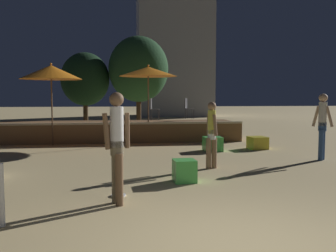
# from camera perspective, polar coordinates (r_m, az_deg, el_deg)

# --- Properties ---
(ground_plane) EXTENTS (120.00, 120.00, 0.00)m
(ground_plane) POSITION_cam_1_polar(r_m,az_deg,el_deg) (4.70, 11.25, -18.01)
(ground_plane) COLOR tan
(wooden_deck) EXTENTS (9.70, 2.66, 0.80)m
(wooden_deck) POSITION_cam_1_polar(r_m,az_deg,el_deg) (15.56, -7.60, -0.74)
(wooden_deck) COLOR brown
(wooden_deck) RESTS_ON ground
(patio_umbrella_0) EXTENTS (2.21, 2.21, 2.99)m
(patio_umbrella_0) POSITION_cam_1_polar(r_m,az_deg,el_deg) (14.25, -17.39, 7.82)
(patio_umbrella_0) COLOR brown
(patio_umbrella_0) RESTS_ON ground
(patio_umbrella_1) EXTENTS (2.19, 2.19, 2.99)m
(patio_umbrella_1) POSITION_cam_1_polar(r_m,az_deg,el_deg) (14.31, -3.04, 8.28)
(patio_umbrella_1) COLOR brown
(patio_umbrella_1) RESTS_ON ground
(cube_seat_0) EXTENTS (0.48, 0.48, 0.47)m
(cube_seat_0) POSITION_cam_1_polar(r_m,az_deg,el_deg) (7.91, 2.52, -6.83)
(cube_seat_0) COLOR #4CC651
(cube_seat_0) RESTS_ON ground
(cube_seat_1) EXTENTS (0.58, 0.58, 0.47)m
(cube_seat_1) POSITION_cam_1_polar(r_m,az_deg,el_deg) (12.36, 6.83, -2.73)
(cube_seat_1) COLOR #4CC651
(cube_seat_1) RESTS_ON ground
(cube_seat_3) EXTENTS (0.63, 0.63, 0.42)m
(cube_seat_3) POSITION_cam_1_polar(r_m,az_deg,el_deg) (13.10, 13.48, -2.51)
(cube_seat_3) COLOR yellow
(cube_seat_3) RESTS_ON ground
(person_0) EXTENTS (0.28, 0.46, 1.66)m
(person_0) POSITION_cam_1_polar(r_m,az_deg,el_deg) (9.33, 6.67, -1.05)
(person_0) COLOR #997051
(person_0) RESTS_ON ground
(person_3) EXTENTS (0.47, 0.30, 1.86)m
(person_3) POSITION_cam_1_polar(r_m,az_deg,el_deg) (6.22, -7.78, -2.46)
(person_3) COLOR #72664C
(person_3) RESTS_ON ground
(person_4) EXTENTS (0.47, 0.47, 1.87)m
(person_4) POSITION_cam_1_polar(r_m,az_deg,el_deg) (11.31, 22.47, 0.42)
(person_4) COLOR #2D4C7F
(person_4) RESTS_ON ground
(bistro_chair_0) EXTENTS (0.42, 0.42, 0.90)m
(bistro_chair_0) POSITION_cam_1_polar(r_m,az_deg,el_deg) (15.50, -2.32, 2.92)
(bistro_chair_0) COLOR #47474C
(bistro_chair_0) RESTS_ON wooden_deck
(bistro_chair_1) EXTENTS (0.46, 0.45, 0.90)m
(bistro_chair_1) POSITION_cam_1_polar(r_m,az_deg,el_deg) (16.46, 3.01, 3.01)
(bistro_chair_1) COLOR #47474C
(bistro_chair_1) RESTS_ON wooden_deck
(frisbee_disc) EXTENTS (0.26, 0.26, 0.03)m
(frisbee_disc) POSITION_cam_1_polar(r_m,az_deg,el_deg) (6.90, -7.56, -10.41)
(frisbee_disc) COLOR white
(frisbee_disc) RESTS_ON ground
(background_tree_0) EXTENTS (3.36, 3.36, 5.16)m
(background_tree_0) POSITION_cam_1_polar(r_m,az_deg,el_deg) (21.35, -4.52, 8.61)
(background_tree_0) COLOR #3D2B1C
(background_tree_0) RESTS_ON ground
(background_tree_1) EXTENTS (2.75, 2.75, 4.27)m
(background_tree_1) POSITION_cam_1_polar(r_m,az_deg,el_deg) (21.98, -12.51, 6.96)
(background_tree_1) COLOR #3D2B1C
(background_tree_1) RESTS_ON ground
(distant_building) EXTENTS (6.50, 4.92, 12.54)m
(distant_building) POSITION_cam_1_polar(r_m,az_deg,el_deg) (34.35, 0.90, 12.07)
(distant_building) COLOR gray
(distant_building) RESTS_ON ground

